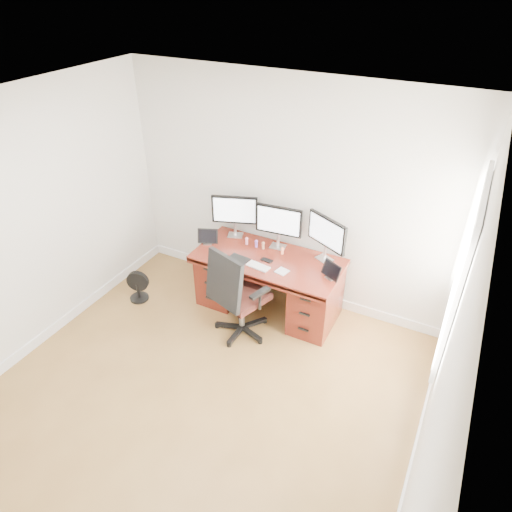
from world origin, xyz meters
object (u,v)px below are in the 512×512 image
at_px(office_chair, 238,308).
at_px(keyboard, 258,266).
at_px(desk, 269,281).
at_px(monitor_center, 279,222).
at_px(floor_fan, 138,286).

bearing_deg(office_chair, keyboard, 92.84).
bearing_deg(desk, keyboard, -94.25).
bearing_deg(keyboard, office_chair, -97.32).
height_order(desk, keyboard, keyboard).
relative_size(desk, keyboard, 6.49).
relative_size(office_chair, monitor_center, 2.03).
height_order(floor_fan, monitor_center, monitor_center).
relative_size(desk, office_chair, 1.52).
distance_m(desk, office_chair, 0.57).
relative_size(floor_fan, keyboard, 1.53).
distance_m(office_chair, keyboard, 0.51).
distance_m(monitor_center, keyboard, 0.58).
xyz_separation_m(floor_fan, keyboard, (1.51, 0.35, 0.56)).
relative_size(office_chair, keyboard, 4.27).
bearing_deg(monitor_center, office_chair, -103.22).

